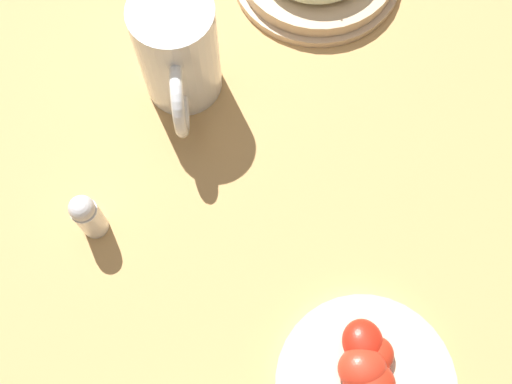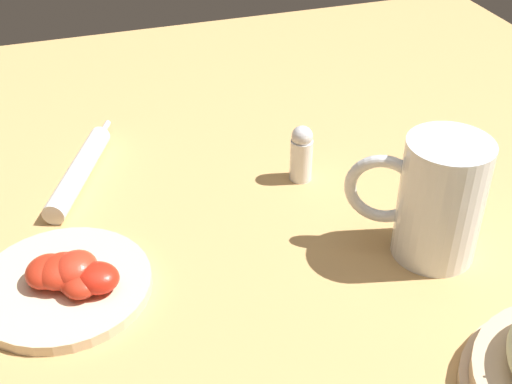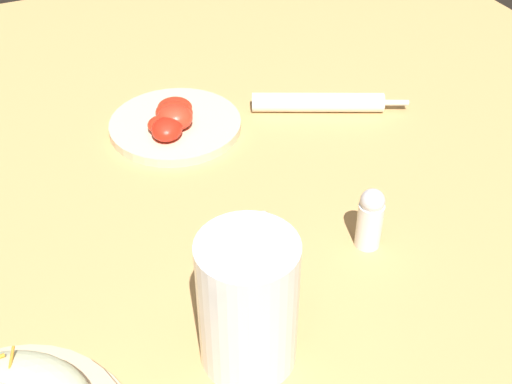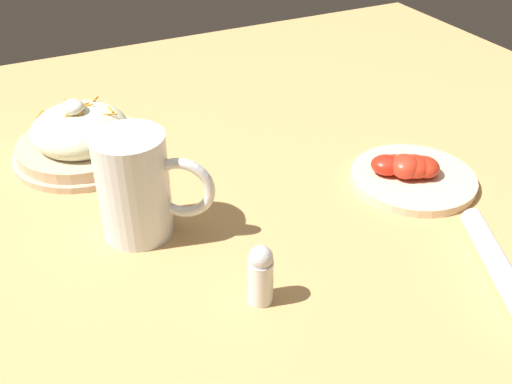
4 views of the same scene
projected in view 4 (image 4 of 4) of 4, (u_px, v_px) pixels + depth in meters
ground_plane at (299, 205)px, 0.82m from camera, size 1.43×1.43×0.00m
salad_plate at (82, 138)px, 0.91m from camera, size 0.22×0.22×0.10m
beer_mug at (137, 191)px, 0.74m from camera, size 0.11×0.13×0.14m
napkin_roll at (497, 265)px, 0.70m from camera, size 0.21×0.11×0.03m
tomato_plate at (410, 173)px, 0.86m from camera, size 0.18×0.18×0.04m
salt_shaker at (261, 274)px, 0.65m from camera, size 0.03×0.03×0.08m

